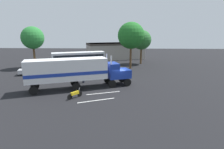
{
  "coord_description": "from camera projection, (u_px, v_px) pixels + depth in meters",
  "views": [
    {
      "loc": [
        0.52,
        -25.68,
        7.66
      ],
      "look_at": [
        -0.63,
        0.11,
        1.6
      ],
      "focal_mm": 29.42,
      "sensor_mm": 36.0,
      "label": 1
    }
  ],
  "objects": [
    {
      "name": "tree_center",
      "position": [
        33.0,
        38.0,
        38.4
      ],
      "size": [
        4.68,
        4.68,
        8.74
      ],
      "color": "brown",
      "rests_on": "ground_plane"
    },
    {
      "name": "parked_car",
      "position": [
        32.0,
        70.0,
        33.42
      ],
      "size": [
        4.75,
        3.18,
        1.57
      ],
      "color": "#B7B7BC",
      "rests_on": "ground_plane"
    },
    {
      "name": "tree_right",
      "position": [
        131.0,
        36.0,
        37.73
      ],
      "size": [
        5.49,
        5.49,
        9.62
      ],
      "color": "brown",
      "rests_on": "ground_plane"
    },
    {
      "name": "lane_stripe_near",
      "position": [
        103.0,
        93.0,
        23.41
      ],
      "size": [
        4.18,
        1.67,
        0.01
      ],
      "primitive_type": "cube",
      "rotation": [
        0.0,
        0.0,
        0.35
      ],
      "color": "silver",
      "rests_on": "ground_plane"
    },
    {
      "name": "parked_bus",
      "position": [
        79.0,
        58.0,
        39.13
      ],
      "size": [
        11.17,
        6.4,
        3.4
      ],
      "color": "silver",
      "rests_on": "ground_plane"
    },
    {
      "name": "person_bystander",
      "position": [
        83.0,
        77.0,
        27.96
      ],
      "size": [
        0.35,
        0.47,
        1.63
      ],
      "color": "#2D3347",
      "rests_on": "ground_plane"
    },
    {
      "name": "building_backdrop",
      "position": [
        116.0,
        50.0,
        52.18
      ],
      "size": [
        16.98,
        11.27,
        4.53
      ],
      "color": "#9E938C",
      "rests_on": "ground_plane"
    },
    {
      "name": "lane_stripe_mid",
      "position": [
        96.0,
        100.0,
        20.89
      ],
      "size": [
        4.11,
        1.86,
        0.01
      ],
      "primitive_type": "cube",
      "rotation": [
        0.0,
        0.0,
        0.4
      ],
      "color": "silver",
      "rests_on": "ground_plane"
    },
    {
      "name": "tree_left",
      "position": [
        141.0,
        40.0,
        43.53
      ],
      "size": [
        4.63,
        4.63,
        8.06
      ],
      "color": "brown",
      "rests_on": "ground_plane"
    },
    {
      "name": "semi_truck",
      "position": [
        76.0,
        71.0,
        24.76
      ],
      "size": [
        14.11,
        7.37,
        4.5
      ],
      "color": "#193399",
      "rests_on": "ground_plane"
    },
    {
      "name": "motorcycle",
      "position": [
        75.0,
        94.0,
        21.56
      ],
      "size": [
        1.38,
        1.72,
        1.12
      ],
      "color": "black",
      "rests_on": "ground_plane"
    },
    {
      "name": "ground_plane",
      "position": [
        116.0,
        85.0,
        26.75
      ],
      "size": [
        120.0,
        120.0,
        0.0
      ],
      "primitive_type": "plane",
      "color": "black"
    }
  ]
}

